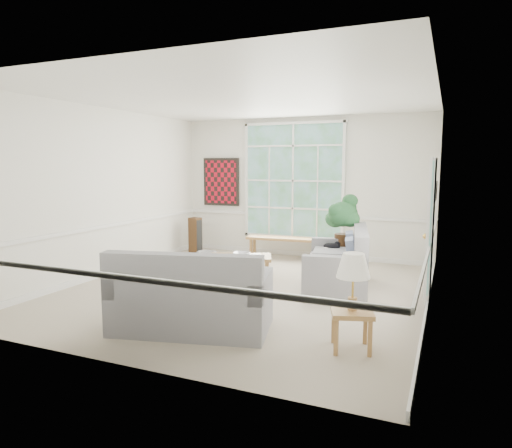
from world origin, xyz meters
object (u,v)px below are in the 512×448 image
Objects in this scene: loveseat_right at (337,258)px; loveseat_front at (192,289)px; side_table at (351,330)px; coffee_table at (240,267)px; end_table at (339,261)px.

loveseat_right is 0.98× the size of loveseat_front.
loveseat_right is 4.08× the size of side_table.
side_table reaches higher than coffee_table.
loveseat_right is at bearing -80.52° from end_table.
loveseat_front reaches higher than side_table.
end_table is at bearing 59.44° from loveseat_front.
end_table is 3.42m from side_table.
side_table is (1.92, 0.12, -0.28)m from loveseat_front.
side_table is at bearing -66.98° from coffee_table.
coffee_table is (-0.52, 2.49, -0.30)m from loveseat_front.
loveseat_front reaches higher than end_table.
loveseat_front is 2.56m from coffee_table.
loveseat_right is 0.94m from end_table.
coffee_table is at bearing 170.14° from loveseat_right.
coffee_table is (-1.71, -0.04, -0.29)m from loveseat_right.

